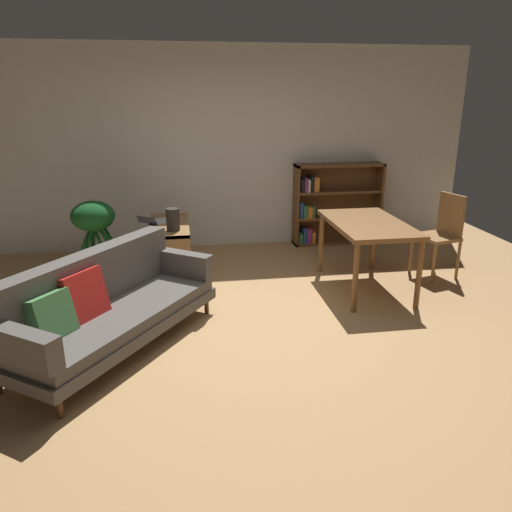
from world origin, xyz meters
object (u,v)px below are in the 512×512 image
fabric_couch (105,305)px  open_laptop (159,221)px  desk_speaker (173,219)px  dining_chair_near (442,231)px  potted_floor_plant (94,228)px  media_console (170,248)px  dining_table (367,229)px  bookshelf (332,204)px

fabric_couch → open_laptop: 1.96m
desk_speaker → dining_chair_near: 3.13m
fabric_couch → dining_chair_near: 3.88m
potted_floor_plant → dining_chair_near: dining_chair_near is taller
media_console → desk_speaker: desk_speaker is taller
media_console → desk_speaker: size_ratio=4.33×
dining_chair_near → potted_floor_plant: bearing=170.0°
open_laptop → dining_table: (2.25, -0.95, 0.05)m
potted_floor_plant → dining_table: bearing=-18.0°
media_console → open_laptop: size_ratio=2.30×
desk_speaker → fabric_couch: bearing=-110.9°
desk_speaker → bookshelf: bookshelf is taller
media_console → potted_floor_plant: bearing=172.7°
media_console → open_laptop: open_laptop is taller
media_console → fabric_couch: bearing=-105.8°
potted_floor_plant → bookshelf: (3.17, 0.80, 0.01)m
dining_chair_near → fabric_couch: bearing=-161.6°
media_console → dining_chair_near: bearing=-10.7°
media_console → dining_table: size_ratio=0.84×
open_laptop → bookshelf: (2.41, 0.84, -0.06)m
open_laptop → dining_table: bearing=-22.8°
potted_floor_plant → bookshelf: bearing=14.2°
fabric_couch → desk_speaker: (0.57, 1.50, 0.34)m
open_laptop → dining_chair_near: (3.28, -0.68, -0.08)m
dining_table → dining_chair_near: (1.03, 0.27, -0.13)m
fabric_couch → dining_table: 2.83m
desk_speaker → bookshelf: 2.56m
dining_table → dining_chair_near: dining_chair_near is taller
open_laptop → dining_table: 2.45m
fabric_couch → desk_speaker: bearing=69.1°
desk_speaker → dining_table: desk_speaker is taller
fabric_couch → open_laptop: bearing=78.2°
fabric_couch → desk_speaker: size_ratio=8.15×
fabric_couch → dining_chair_near: size_ratio=2.12×
media_console → bookshelf: bookshelf is taller
dining_chair_near → bookshelf: bearing=119.9°
fabric_couch → dining_table: size_ratio=1.58×
potted_floor_plant → media_console: bearing=-7.3°
dining_chair_near → bookshelf: 1.75m
desk_speaker → dining_table: size_ratio=0.19×
open_laptop → dining_chair_near: size_ratio=0.49×
fabric_couch → dining_table: bearing=19.8°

